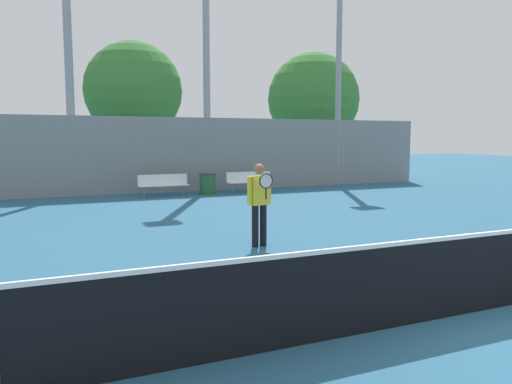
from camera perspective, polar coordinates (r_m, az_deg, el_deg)
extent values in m
plane|color=#285B7A|center=(7.21, 23.67, -12.42)|extent=(100.00, 100.00, 0.00)
cube|color=black|center=(7.07, 23.84, -8.63)|extent=(10.91, 0.03, 0.98)
cube|color=white|center=(6.96, 24.03, -4.50)|extent=(10.91, 0.04, 0.05)
cylinder|color=black|center=(10.28, -0.10, -3.90)|extent=(0.14, 0.14, 0.87)
cylinder|color=black|center=(10.37, 0.83, -3.82)|extent=(0.14, 0.14, 0.87)
cube|color=yellow|center=(10.22, 0.37, 0.18)|extent=(0.36, 0.23, 0.60)
cylinder|color=yellow|center=(10.12, -0.73, 0.17)|extent=(0.10, 0.10, 0.58)
cylinder|color=yellow|center=(10.33, 1.45, 0.29)|extent=(0.10, 0.10, 0.58)
sphere|color=#8E6647|center=(10.19, 0.37, 2.63)|extent=(0.22, 0.22, 0.22)
cylinder|color=black|center=(9.99, 1.15, -0.19)|extent=(0.03, 0.03, 0.22)
torus|color=black|center=(9.96, 1.15, 1.27)|extent=(0.31, 0.05, 0.31)
cylinder|color=silver|center=(9.96, 1.15, 1.27)|extent=(0.27, 0.03, 0.27)
cube|color=white|center=(20.60, -0.66, 1.13)|extent=(1.96, 0.40, 0.04)
cylinder|color=gray|center=(20.33, -2.69, 0.44)|extent=(0.06, 0.06, 0.40)
cylinder|color=gray|center=(20.94, 1.30, 0.61)|extent=(0.06, 0.06, 0.40)
cube|color=white|center=(20.75, -0.86, 1.78)|extent=(1.96, 0.04, 0.40)
cube|color=white|center=(19.46, -10.48, 0.73)|extent=(1.93, 0.40, 0.04)
cylinder|color=gray|center=(19.32, -12.69, -0.01)|extent=(0.06, 0.06, 0.40)
cylinder|color=gray|center=(19.68, -8.28, 0.19)|extent=(0.06, 0.06, 0.40)
cube|color=white|center=(19.62, -10.62, 1.42)|extent=(1.93, 0.04, 0.40)
cylinder|color=#939399|center=(21.90, -5.67, 13.34)|extent=(0.29, 0.29, 9.94)
cylinder|color=#939399|center=(20.92, -20.55, 11.90)|extent=(0.32, 0.32, 8.91)
cylinder|color=#939399|center=(24.40, 9.39, 11.80)|extent=(0.27, 0.27, 9.30)
cylinder|color=#235B33|center=(19.92, -5.55, 0.85)|extent=(0.63, 0.63, 0.78)
cylinder|color=#333338|center=(19.89, -5.56, 2.03)|extent=(0.67, 0.67, 0.04)
cube|color=gray|center=(20.86, -9.81, 4.21)|extent=(25.02, 0.06, 3.09)
cylinder|color=brown|center=(29.17, 6.50, 4.09)|extent=(0.43, 0.43, 2.36)
sphere|color=#387A33|center=(29.24, 6.58, 10.51)|extent=(5.24, 5.24, 5.24)
cylinder|color=brown|center=(25.05, -13.66, 3.93)|extent=(0.51, 0.51, 2.64)
sphere|color=#387A33|center=(25.14, -13.84, 11.20)|extent=(4.66, 4.66, 4.66)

